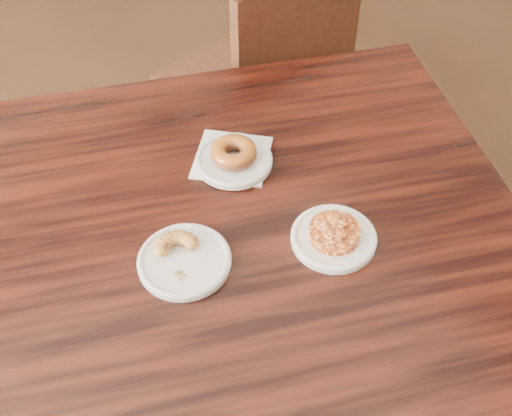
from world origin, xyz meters
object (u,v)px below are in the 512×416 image
chair_far (250,84)px  apple_fritter (335,231)px  cafe_table (259,334)px  cruller_fragment (184,255)px  glazed_donut (234,153)px

chair_far → apple_fritter: (-0.26, -0.84, 0.33)m
cafe_table → cruller_fragment: (-0.16, -0.01, 0.40)m
glazed_donut → cruller_fragment: size_ratio=0.97×
chair_far → apple_fritter: chair_far is taller
cafe_table → chair_far: size_ratio=1.11×
chair_far → glazed_donut: size_ratio=9.65×
cruller_fragment → apple_fritter: bearing=-16.8°
cruller_fragment → chair_far: bearing=55.5°
glazed_donut → cafe_table: bearing=-100.9°
cafe_table → apple_fritter: (0.10, -0.09, 0.40)m
chair_far → glazed_donut: chair_far is taller
cafe_table → glazed_donut: bearing=93.5°
chair_far → glazed_donut: bearing=46.4°
chair_far → apple_fritter: size_ratio=6.97×
cafe_table → glazed_donut: 0.44m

